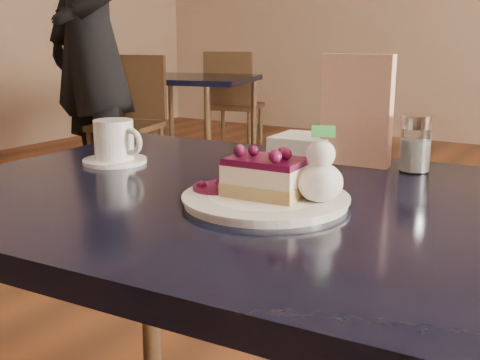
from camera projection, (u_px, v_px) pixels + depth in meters
The scene contains 11 objects.
main_table at pixel (279, 242), 0.93m from camera, with size 1.16×0.81×0.70m.
dessert_plate at pixel (266, 200), 0.88m from camera, with size 0.24×0.24×0.01m, color white.
cheesecake_slice at pixel (266, 177), 0.87m from camera, with size 0.12×0.09×0.06m.
whipped_cream at pixel (320, 182), 0.84m from camera, with size 0.07×0.07×0.06m.
berry_sauce at pixel (217, 188), 0.91m from camera, with size 0.07×0.07×0.01m, color #3F0D24.
coffee_set at pixel (115, 144), 1.14m from camera, with size 0.13×0.12×0.08m.
menu_card at pixel (357, 110), 1.11m from camera, with size 0.13×0.03×0.21m, color beige.
sugar_shaker at pixel (416, 143), 1.06m from camera, with size 0.06×0.06×0.10m.
napkin_stack at pixel (304, 147), 1.19m from camera, with size 0.11×0.11×0.05m, color white.
bg_table_far_left at pixel (188, 162), 4.23m from camera, with size 1.03×1.60×1.07m.
patron at pixel (90, 37), 3.43m from camera, with size 0.67×0.44×1.84m, color black.
Camera 1 is at (0.31, -0.48, 0.94)m, focal length 45.00 mm.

